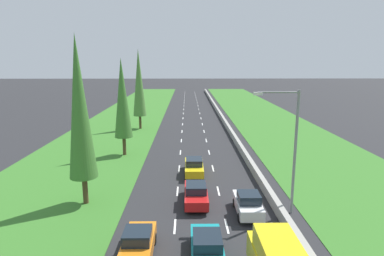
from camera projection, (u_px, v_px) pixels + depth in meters
ground_plane at (192, 121)px, 59.95m from camera, size 300.00×300.00×0.00m
grass_verge_left at (124, 121)px, 59.77m from camera, size 14.00×140.00×0.04m
grass_verge_right at (269, 121)px, 60.15m from camera, size 14.00×140.00×0.04m
median_barrier at (223, 119)px, 59.94m from camera, size 0.44×120.00×0.85m
lane_markings at (192, 121)px, 59.95m from camera, size 3.64×116.00×0.01m
teal_sedan_centre_lane at (207, 248)px, 17.80m from camera, size 1.82×4.50×1.64m
orange_hatchback_left_lane at (138, 243)px, 18.28m from camera, size 1.74×3.90×1.72m
red_sedan_centre_lane at (196, 193)px, 25.14m from camera, size 1.82×4.50×1.64m
white_hatchback_right_lane at (248, 204)px, 23.29m from camera, size 1.74×3.90×1.72m
yellow_sedan_centre_lane at (194, 166)px, 31.61m from camera, size 1.82×4.50×1.64m
poplar_tree_second at (79, 108)px, 23.75m from camera, size 2.12×2.12×12.93m
poplar_tree_third at (122, 99)px, 36.96m from camera, size 2.08×2.08×11.33m
poplar_tree_fourth at (139, 83)px, 51.69m from camera, size 2.12×2.12×12.88m
street_light_mast at (291, 144)px, 22.62m from camera, size 3.20×0.28×9.00m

